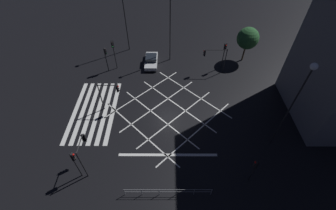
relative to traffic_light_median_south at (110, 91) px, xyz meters
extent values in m
plane|color=black|center=(0.29, 6.47, -2.88)|extent=(200.00, 200.00, 0.00)
cube|color=silver|center=(0.29, -0.12, -2.87)|extent=(9.98, 0.50, 0.01)
cube|color=silver|center=(0.29, -1.02, -2.87)|extent=(9.98, 0.50, 0.01)
cube|color=silver|center=(0.29, -1.92, -2.87)|extent=(9.98, 0.50, 0.01)
cube|color=silver|center=(0.29, -2.82, -2.87)|extent=(9.98, 0.50, 0.01)
cube|color=silver|center=(0.29, -3.72, -2.87)|extent=(9.98, 0.50, 0.01)
cube|color=silver|center=(0.29, -4.62, -2.87)|extent=(9.98, 0.50, 0.01)
cube|color=silver|center=(3.43, 3.34, -2.87)|extent=(8.72, 8.72, 0.01)
cube|color=silver|center=(-2.84, 3.34, -2.87)|extent=(8.72, 8.72, 0.01)
cube|color=silver|center=(1.34, 5.43, -2.87)|extent=(8.72, 8.72, 0.01)
cube|color=silver|center=(-0.75, 5.43, -2.87)|extent=(8.72, 8.72, 0.01)
cube|color=silver|center=(-0.75, 7.52, -2.87)|extent=(8.72, 8.72, 0.01)
cube|color=silver|center=(1.34, 7.52, -2.87)|extent=(8.72, 8.72, 0.01)
cube|color=silver|center=(-2.84, 9.61, -2.87)|extent=(8.72, 8.72, 0.01)
cube|color=silver|center=(3.43, 9.61, -2.87)|extent=(8.72, 8.72, 0.01)
cube|color=silver|center=(6.33, 6.47, -2.87)|extent=(0.30, 9.98, 0.01)
cube|color=black|center=(-4.74, 26.46, -0.88)|extent=(0.06, 1.40, 1.80)
cube|color=black|center=(-4.74, 22.77, -0.88)|extent=(0.06, 1.40, 1.80)
cube|color=black|center=(-4.74, 22.77, 3.09)|extent=(0.06, 1.40, 1.80)
cube|color=beige|center=(-4.74, 22.77, 7.06)|extent=(0.06, 1.40, 1.80)
cylinder|color=black|center=(0.00, -1.21, -0.92)|extent=(0.11, 0.11, 3.92)
cylinder|color=black|center=(0.00, -0.15, 0.89)|extent=(0.09, 2.12, 0.09)
cube|color=black|center=(0.00, 0.91, 0.44)|extent=(0.28, 0.16, 0.90)
sphere|color=red|center=(0.00, 1.02, 0.74)|extent=(0.18, 0.18, 0.18)
sphere|color=black|center=(0.00, 1.02, 0.44)|extent=(0.18, 0.18, 0.18)
sphere|color=black|center=(0.00, 1.02, 0.14)|extent=(0.18, 0.18, 0.18)
cube|color=black|center=(0.00, 0.82, 0.44)|extent=(0.36, 0.02, 0.98)
cylinder|color=black|center=(-7.28, 14.28, -1.00)|extent=(0.11, 0.11, 3.76)
cylinder|color=black|center=(-7.28, 12.80, 0.73)|extent=(0.09, 2.94, 0.09)
cube|color=black|center=(-7.28, 11.33, 0.28)|extent=(0.28, 0.16, 0.90)
sphere|color=red|center=(-7.28, 11.22, 0.58)|extent=(0.18, 0.18, 0.18)
sphere|color=black|center=(-7.28, 11.22, 0.28)|extent=(0.18, 0.18, 0.18)
sphere|color=black|center=(-7.28, 11.22, -0.02)|extent=(0.18, 0.18, 0.18)
cube|color=black|center=(-7.28, 11.42, 0.28)|extent=(0.36, 0.02, 0.98)
cylinder|color=black|center=(8.60, -1.02, -0.87)|extent=(0.11, 0.11, 4.02)
cylinder|color=black|center=(7.64, -1.02, 0.99)|extent=(1.93, 0.09, 0.09)
cube|color=black|center=(6.68, -1.02, 0.54)|extent=(0.16, 0.28, 0.90)
sphere|color=black|center=(6.56, -1.02, 0.84)|extent=(0.18, 0.18, 0.18)
sphere|color=black|center=(6.56, -1.02, 0.54)|extent=(0.18, 0.18, 0.18)
sphere|color=green|center=(6.56, -1.02, 0.24)|extent=(0.18, 0.18, 0.18)
cube|color=black|center=(6.77, -1.02, 0.54)|extent=(0.02, 0.36, 0.98)
cylinder|color=black|center=(-7.53, -2.09, -1.01)|extent=(0.11, 0.11, 3.73)
cube|color=black|center=(-7.53, -1.95, 0.35)|extent=(0.28, 0.16, 0.90)
sphere|color=black|center=(-7.53, -1.84, 0.65)|extent=(0.18, 0.18, 0.18)
sphere|color=black|center=(-7.53, -1.84, 0.35)|extent=(0.18, 0.18, 0.18)
sphere|color=green|center=(-7.53, -1.84, 0.05)|extent=(0.18, 0.18, 0.18)
cube|color=black|center=(-7.53, -2.04, 0.35)|extent=(0.36, 0.02, 0.98)
cylinder|color=black|center=(-8.28, 14.19, -0.86)|extent=(0.11, 0.11, 4.03)
cube|color=black|center=(-8.14, 14.19, 0.66)|extent=(0.16, 0.28, 0.90)
sphere|color=red|center=(-8.03, 14.19, 0.96)|extent=(0.18, 0.18, 0.18)
sphere|color=black|center=(-8.03, 14.19, 0.66)|extent=(0.18, 0.18, 0.18)
sphere|color=black|center=(-8.03, 14.19, 0.36)|extent=(0.18, 0.18, 0.18)
cube|color=black|center=(-8.23, 14.19, 0.66)|extent=(0.02, 0.36, 0.98)
cylinder|color=black|center=(8.56, -1.59, -0.96)|extent=(0.11, 0.11, 3.84)
cube|color=black|center=(8.56, -1.45, 0.46)|extent=(0.28, 0.16, 0.90)
sphere|color=red|center=(8.56, -1.34, 0.76)|extent=(0.18, 0.18, 0.18)
sphere|color=black|center=(8.56, -1.34, 0.46)|extent=(0.18, 0.18, 0.18)
sphere|color=black|center=(8.56, -1.34, 0.16)|extent=(0.18, 0.18, 0.18)
cube|color=black|center=(8.56, -1.54, 0.46)|extent=(0.36, 0.02, 0.98)
cylinder|color=black|center=(-8.17, -0.97, -0.65)|extent=(0.11, 0.11, 4.46)
cube|color=black|center=(-8.03, -0.97, 1.08)|extent=(0.16, 0.28, 0.90)
sphere|color=black|center=(-7.92, -0.97, 1.38)|extent=(0.18, 0.18, 0.18)
sphere|color=black|center=(-7.92, -0.97, 1.08)|extent=(0.18, 0.18, 0.18)
sphere|color=green|center=(-7.92, -0.97, 0.78)|extent=(0.18, 0.18, 0.18)
cube|color=black|center=(-8.12, -0.97, 1.08)|extent=(0.02, 0.36, 0.98)
cylinder|color=black|center=(8.91, 14.03, -1.24)|extent=(0.11, 0.11, 3.28)
cube|color=black|center=(8.91, 13.89, -0.09)|extent=(0.28, 0.16, 0.90)
sphere|color=red|center=(8.91, 13.78, 0.21)|extent=(0.18, 0.18, 0.18)
sphere|color=black|center=(8.91, 13.78, -0.09)|extent=(0.18, 0.18, 0.18)
sphere|color=black|center=(8.91, 13.78, -0.39)|extent=(0.18, 0.18, 0.18)
cube|color=black|center=(8.91, 13.98, -0.09)|extent=(0.36, 0.02, 0.98)
cylinder|color=black|center=(-10.36, 6.74, 1.81)|extent=(0.14, 0.14, 9.37)
cylinder|color=black|center=(-13.12, 0.23, 2.00)|extent=(0.14, 0.14, 9.75)
cylinder|color=black|center=(4.75, 17.38, 1.93)|extent=(0.14, 0.14, 9.62)
sphere|color=white|center=(4.75, 17.38, 6.92)|extent=(0.58, 0.58, 0.58)
cylinder|color=brown|center=(-10.26, 17.70, -1.64)|extent=(0.24, 0.24, 2.48)
sphere|color=#235128|center=(-10.26, 17.70, 0.75)|extent=(3.06, 3.06, 3.06)
cube|color=#B7BABC|center=(-9.22, 3.98, -2.41)|extent=(4.18, 1.78, 0.52)
cube|color=black|center=(-9.33, 3.98, -1.88)|extent=(1.75, 1.57, 0.53)
sphere|color=white|center=(-7.19, 4.53, -2.48)|extent=(0.16, 0.16, 0.16)
sphere|color=white|center=(-7.19, 3.43, -2.48)|extent=(0.16, 0.16, 0.16)
cylinder|color=black|center=(-7.93, 4.75, -2.53)|extent=(0.70, 0.20, 0.70)
cylinder|color=black|center=(-7.93, 3.21, -2.53)|extent=(0.70, 0.20, 0.70)
cylinder|color=black|center=(-10.52, 4.75, -2.53)|extent=(0.70, 0.20, 0.70)
cylinder|color=black|center=(-10.52, 3.21, -2.53)|extent=(0.70, 0.20, 0.70)
cylinder|color=gray|center=(10.37, 2.72, -2.35)|extent=(0.05, 0.05, 1.05)
cylinder|color=gray|center=(10.36, 4.23, -2.35)|extent=(0.05, 0.05, 1.05)
cylinder|color=gray|center=(10.36, 5.74, -2.35)|extent=(0.05, 0.05, 1.05)
cylinder|color=gray|center=(10.36, 7.26, -2.35)|extent=(0.05, 0.05, 1.05)
cylinder|color=gray|center=(10.35, 8.77, -2.35)|extent=(0.05, 0.05, 1.05)
cylinder|color=gray|center=(10.35, 10.28, -2.35)|extent=(0.05, 0.05, 1.05)
cylinder|color=gray|center=(10.36, 6.50, -1.87)|extent=(0.06, 7.56, 0.04)
cylinder|color=gray|center=(10.36, 6.50, -2.30)|extent=(0.06, 7.56, 0.04)
camera|label=1|loc=(18.43, 6.52, 16.95)|focal=24.00mm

